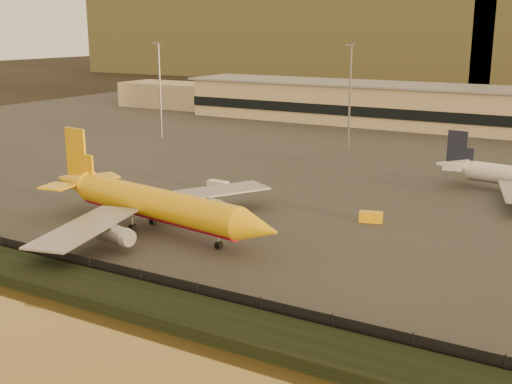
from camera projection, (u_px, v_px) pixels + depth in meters
ground at (192, 253)px, 86.39m from camera, size 900.00×900.00×0.00m
embankment at (104, 292)px, 71.95m from camera, size 320.00×7.00×1.40m
tarmac at (406, 144)px, 166.06m from camera, size 320.00×220.00×0.20m
perimeter_fence at (128, 276)px, 75.16m from camera, size 300.00×0.05×2.20m
terminal_building at (391, 105)px, 197.18m from camera, size 202.00×25.00×12.60m
apron_light_masts at (450, 93)px, 138.14m from camera, size 152.20×12.20×25.40m
distant_hills at (501, 24)px, 373.82m from camera, size 470.00×160.00×70.00m
dhl_cargo_jet at (153, 204)px, 94.30m from camera, size 45.68×44.29×13.66m
gse_vehicle_yellow at (371, 217)px, 99.33m from camera, size 3.91×2.57×1.62m
gse_vehicle_white at (218, 186)px, 118.70m from camera, size 4.07×2.09×1.77m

